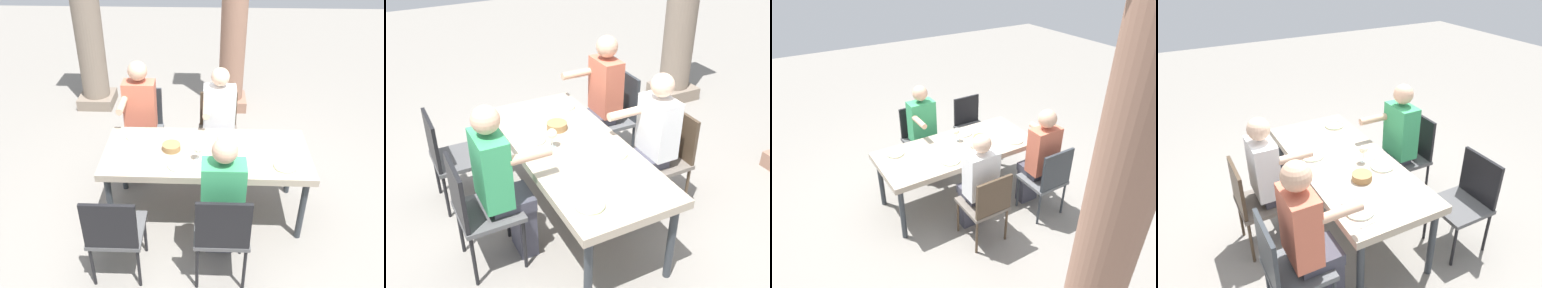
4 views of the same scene
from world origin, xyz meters
The scene contains 25 objects.
ground_plane centered at (0.00, 0.00, 0.00)m, with size 16.00×16.00×0.00m, color gray.
dining_table centered at (0.00, 0.00, 0.67)m, with size 1.92×0.83×0.73m.
chair_west_north centered at (-0.72, 0.84, 0.53)m, with size 0.44×0.44×0.92m.
chair_west_south centered at (-0.72, -0.83, 0.51)m, with size 0.44×0.44×0.89m.
chair_mid_north centered at (0.13, 0.83, 0.51)m, with size 0.44×0.44×0.88m.
chair_mid_south centered at (0.13, -0.83, 0.54)m, with size 0.44×0.44×0.93m.
diner_woman_green centered at (0.13, -0.63, 0.70)m, with size 0.35×0.49×1.31m.
diner_man_white centered at (-0.72, 0.65, 0.71)m, with size 0.35×0.49×1.33m.
diner_guest_third centered at (0.13, 0.65, 0.67)m, with size 0.35×0.49×1.27m.
stone_column_near centered at (-1.65, 2.32, 1.34)m, with size 0.51×0.51×2.72m.
stone_column_centre centered at (0.34, 2.32, 1.50)m, with size 0.46×0.46×3.06m.
plate_0 centered at (-0.68, 0.23, 0.74)m, with size 0.23×0.23×0.02m.
fork_0 centered at (-0.83, 0.23, 0.74)m, with size 0.02×0.17×0.01m, color silver.
spoon_0 centered at (-0.53, 0.23, 0.74)m, with size 0.02×0.17×0.01m, color silver.
plate_1 centered at (-0.24, -0.24, 0.74)m, with size 0.21×0.21×0.02m.
wine_glass_1 centered at (-0.08, -0.14, 0.85)m, with size 0.08×0.08×0.16m.
fork_1 centered at (-0.39, -0.24, 0.74)m, with size 0.02×0.17×0.01m, color silver.
spoon_1 centered at (-0.09, -0.24, 0.74)m, with size 0.02×0.17×0.01m, color silver.
plate_2 centered at (0.22, 0.23, 0.74)m, with size 0.23×0.23×0.02m.
fork_2 centered at (0.07, 0.23, 0.74)m, with size 0.02×0.17×0.01m, color silver.
spoon_2 centered at (0.37, 0.23, 0.74)m, with size 0.02×0.17×0.01m, color silver.
plate_3 centered at (0.70, -0.23, 0.74)m, with size 0.20×0.20×0.02m.
fork_3 centered at (0.55, -0.23, 0.74)m, with size 0.02×0.17×0.01m, color silver.
spoon_3 centered at (0.85, -0.23, 0.74)m, with size 0.02×0.17×0.01m, color silver.
bread_basket centered at (-0.33, 0.01, 0.76)m, with size 0.17×0.17×0.06m, color #9E7547.
Camera 1 is at (-0.02, -3.14, 2.85)m, focal length 38.00 mm.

